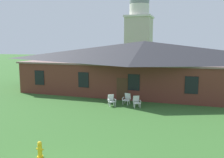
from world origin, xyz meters
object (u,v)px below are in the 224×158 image
(lawn_chair_by_porch, at_px, (111,100))
(lawn_chair_near_door, at_px, (127,99))
(lawn_chair_left_end, at_px, (137,101))
(fire_hydrant, at_px, (40,150))

(lawn_chair_by_porch, distance_m, lawn_chair_near_door, 1.46)
(lawn_chair_by_porch, bearing_deg, lawn_chair_left_end, 4.63)
(lawn_chair_near_door, relative_size, fire_hydrant, 1.21)
(lawn_chair_by_porch, height_order, lawn_chair_near_door, same)
(lawn_chair_near_door, bearing_deg, fire_hydrant, -97.21)
(lawn_chair_by_porch, height_order, lawn_chair_left_end, same)
(lawn_chair_left_end, xyz_separation_m, fire_hydrant, (-2.38, -10.14, -0.12))
(lawn_chair_near_door, relative_size, lawn_chair_left_end, 1.00)
(lawn_chair_by_porch, bearing_deg, fire_hydrant, -91.33)
(lawn_chair_by_porch, relative_size, lawn_chair_near_door, 1.00)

